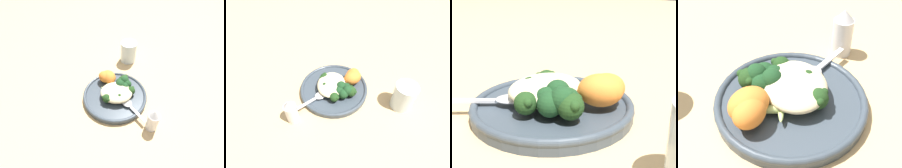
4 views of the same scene
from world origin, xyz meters
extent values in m
plane|color=tan|center=(0.00, 0.00, 0.00)|extent=(4.00, 4.00, 0.00)
cylinder|color=#38424C|center=(0.00, 0.00, 0.01)|extent=(0.24, 0.24, 0.02)
torus|color=#38424C|center=(0.00, 0.00, 0.02)|extent=(0.24, 0.24, 0.01)
ellipsoid|color=beige|center=(0.01, -0.01, 0.04)|extent=(0.11, 0.10, 0.03)
ellipsoid|color=#ADC675|center=(-0.03, 0.01, 0.03)|extent=(0.02, 0.08, 0.02)
sphere|color=#1E3D19|center=(-0.03, -0.04, 0.04)|extent=(0.03, 0.03, 0.03)
sphere|color=#1E3D19|center=(-0.02, -0.02, 0.04)|extent=(0.01, 0.01, 0.01)
sphere|color=#1E3D19|center=(-0.04, -0.04, 0.04)|extent=(0.01, 0.01, 0.01)
sphere|color=#1E3D19|center=(-0.02, -0.05, 0.04)|extent=(0.01, 0.01, 0.01)
ellipsoid|color=#ADC675|center=(-0.01, 0.00, 0.03)|extent=(0.06, 0.06, 0.02)
sphere|color=#1E3D19|center=(0.02, -0.03, 0.04)|extent=(0.03, 0.03, 0.03)
sphere|color=#1E3D19|center=(0.03, -0.02, 0.04)|extent=(0.01, 0.01, 0.01)
sphere|color=#1E3D19|center=(0.01, -0.02, 0.04)|extent=(0.01, 0.01, 0.01)
sphere|color=#1E3D19|center=(0.01, -0.04, 0.04)|extent=(0.01, 0.01, 0.01)
sphere|color=#1E3D19|center=(0.03, -0.04, 0.04)|extent=(0.01, 0.01, 0.01)
ellipsoid|color=#ADC675|center=(0.00, 0.01, 0.03)|extent=(0.11, 0.03, 0.01)
sphere|color=#1E3D19|center=(0.06, 0.01, 0.04)|extent=(0.03, 0.03, 0.03)
sphere|color=#1E3D19|center=(0.06, 0.02, 0.04)|extent=(0.01, 0.01, 0.01)
sphere|color=#1E3D19|center=(0.05, 0.01, 0.04)|extent=(0.01, 0.01, 0.01)
sphere|color=#1E3D19|center=(0.06, 0.00, 0.04)|extent=(0.01, 0.01, 0.01)
ellipsoid|color=#ADC675|center=(0.00, 0.04, 0.03)|extent=(0.08, 0.05, 0.01)
sphere|color=#1E3D19|center=(0.03, 0.06, 0.04)|extent=(0.04, 0.04, 0.04)
sphere|color=#1E3D19|center=(0.04, 0.07, 0.05)|extent=(0.01, 0.01, 0.01)
sphere|color=#1E3D19|center=(0.02, 0.06, 0.05)|extent=(0.01, 0.01, 0.01)
sphere|color=#1E3D19|center=(0.04, 0.05, 0.05)|extent=(0.01, 0.01, 0.01)
ellipsoid|color=orange|center=(-0.03, 0.06, 0.04)|extent=(0.08, 0.08, 0.05)
ellipsoid|color=orange|center=(-0.04, 0.07, 0.04)|extent=(0.07, 0.07, 0.04)
sphere|color=#193D1E|center=(0.04, 0.03, 0.04)|extent=(0.03, 0.03, 0.03)
sphere|color=#193D1E|center=(0.03, 0.05, 0.05)|extent=(0.03, 0.03, 0.03)
sphere|color=#193D1E|center=(0.02, 0.04, 0.04)|extent=(0.03, 0.03, 0.03)
sphere|color=#193D1E|center=(0.02, 0.03, 0.05)|extent=(0.03, 0.03, 0.03)
sphere|color=#193D1E|center=(0.03, 0.02, 0.04)|extent=(0.03, 0.03, 0.03)
cube|color=silver|center=(0.08, -0.09, 0.02)|extent=(0.05, 0.06, 0.00)
ellipsoid|color=silver|center=(0.04, -0.04, 0.03)|extent=(0.05, 0.06, 0.01)
cylinder|color=silver|center=(0.05, 0.23, 0.05)|extent=(0.07, 0.07, 0.09)
cylinder|color=silver|center=(0.13, -0.12, 0.04)|extent=(0.04, 0.04, 0.07)
cone|color=#B2B2B7|center=(0.13, -0.12, 0.08)|extent=(0.04, 0.04, 0.02)
camera|label=1|loc=(0.01, -0.41, 0.53)|focal=28.00mm
camera|label=2|loc=(0.40, 0.04, 0.49)|focal=28.00mm
camera|label=3|loc=(0.31, 0.28, 0.20)|focal=50.00mm
camera|label=4|loc=(-0.34, 0.06, 0.36)|focal=50.00mm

